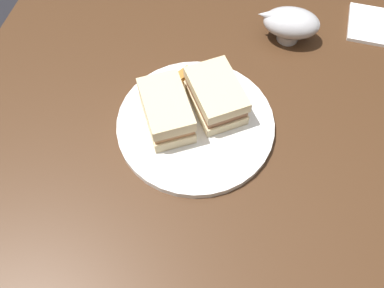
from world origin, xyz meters
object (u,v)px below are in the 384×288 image
Objects in this scene: gravy_boat at (291,23)px; napkin at (370,25)px; sandwich_half_right at (166,111)px; plate at (195,124)px; sandwich_half_left at (216,96)px.

gravy_boat reaches higher than napkin.
gravy_boat is at bearing 144.30° from sandwich_half_right.
gravy_boat is at bearing 151.28° from plate.
sandwich_half_left is 0.40m from napkin.
gravy_boat is at bearing 152.16° from sandwich_half_left.
plate is 2.56× the size of napkin.
sandwich_half_right is 1.25× the size of napkin.
napkin is (-0.29, 0.28, -0.04)m from sandwich_half_left.
plate is at bearing 100.10° from sandwich_half_right.
napkin is at bearing 136.76° from plate.
sandwich_half_right reaches higher than gravy_boat.
sandwich_half_left is at bearing -27.84° from gravy_boat.
napkin is (-0.07, 0.17, -0.04)m from gravy_boat.
plate is at bearing -28.72° from gravy_boat.
plate is at bearing -32.90° from sandwich_half_left.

